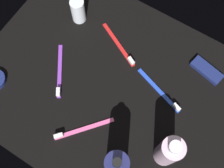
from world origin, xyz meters
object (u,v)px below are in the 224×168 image
toothbrush_purple (59,74)px  snack_bar_navy (207,70)px  deodorant_stick (78,11)px  toothbrush_blue (161,93)px  bodywash_bottle (169,152)px  toothbrush_red (120,47)px  lotion_bottle (116,166)px  toothbrush_pink (80,129)px

toothbrush_purple → snack_bar_navy: size_ratio=1.50×
deodorant_stick → toothbrush_blue: 37.47cm
bodywash_bottle → toothbrush_red: 37.00cm
lotion_bottle → toothbrush_purple: 34.17cm
bodywash_bottle → deodorant_stick: bearing=-28.4°
snack_bar_navy → toothbrush_purple: bearing=45.3°
toothbrush_blue → lotion_bottle: bearing=89.9°
deodorant_stick → snack_bar_navy: bearing=-173.5°
bodywash_bottle → toothbrush_purple: size_ratio=1.10×
toothbrush_blue → snack_bar_navy: 16.36cm
toothbrush_purple → toothbrush_blue: same height
toothbrush_blue → snack_bar_navy: (-8.57, -13.94, 0.14)cm
toothbrush_pink → toothbrush_blue: size_ratio=0.83×
lotion_bottle → snack_bar_navy: (-8.63, -40.04, -7.27)cm
toothbrush_red → deodorant_stick: bearing=-6.9°
lotion_bottle → toothbrush_pink: bearing=-13.9°
deodorant_stick → toothbrush_blue: size_ratio=0.51×
deodorant_stick → toothbrush_red: (-17.40, 2.10, -3.90)cm
deodorant_stick → snack_bar_navy: (-44.77, -5.10, -3.75)cm
bodywash_bottle → toothbrush_pink: bearing=15.3°
toothbrush_red → toothbrush_pink: bearing=98.2°
bodywash_bottle → toothbrush_blue: 19.91cm
toothbrush_blue → toothbrush_red: (18.80, -6.74, 0.00)cm
toothbrush_purple → toothbrush_blue: 32.07cm
lotion_bottle → toothbrush_red: (18.73, -32.84, -7.42)cm
lotion_bottle → deodorant_stick: 50.39cm
snack_bar_navy → deodorant_stick: bearing=18.5°
bodywash_bottle → toothbrush_blue: (9.56, -15.90, -7.21)cm
toothbrush_purple → toothbrush_pink: same height
lotion_bottle → toothbrush_blue: lotion_bottle is taller
lotion_bottle → toothbrush_blue: bearing=-90.1°
toothbrush_pink → lotion_bottle: bearing=166.1°
toothbrush_blue → toothbrush_red: bearing=-19.7°
toothbrush_pink → toothbrush_blue: same height
bodywash_bottle → deodorant_stick: size_ratio=1.90×
lotion_bottle → deodorant_stick: (36.14, -34.94, -3.52)cm
toothbrush_blue → deodorant_stick: bearing=-13.7°
bodywash_bottle → toothbrush_pink: bodywash_bottle is taller
toothbrush_purple → toothbrush_pink: size_ratio=1.07×
deodorant_stick → snack_bar_navy: size_ratio=0.87×
deodorant_stick → toothbrush_red: bearing=173.1°
toothbrush_pink → snack_bar_navy: toothbrush_pink is taller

